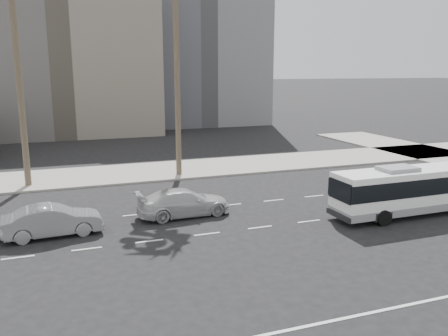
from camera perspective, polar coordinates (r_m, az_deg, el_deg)
name	(u,v)px	position (r m, az deg, el deg)	size (l,w,h in m)	color
ground	(309,221)	(26.53, 10.41, -6.50)	(700.00, 700.00, 0.00)	black
sidewalk_north	(218,167)	(40.16, -0.74, 0.17)	(120.00, 7.00, 0.15)	gray
midrise_beige_west	(60,64)	(66.63, -19.58, 11.95)	(24.00, 18.00, 18.00)	#605B57
midrise_gray_center	(190,40)	(76.67, -4.21, 15.51)	(20.00, 20.00, 26.00)	#53555B
civic_tower	(70,11)	(273.54, -18.43, 17.88)	(42.00, 42.00, 129.00)	beige
highrise_right	(165,18)	(259.57, -7.27, 17.87)	(26.00, 26.00, 70.00)	#55575B
highrise_far	(195,33)	(294.37, -3.65, 16.27)	(22.00, 22.00, 60.00)	#55575B
city_bus	(414,189)	(29.17, 22.41, -2.36)	(10.28, 2.51, 2.94)	white
car_a	(184,202)	(27.02, -4.98, -4.24)	(5.44, 2.21, 1.58)	#BBBBBD
car_b	(53,221)	(25.26, -20.33, -6.11)	(4.87, 1.70, 1.60)	gray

